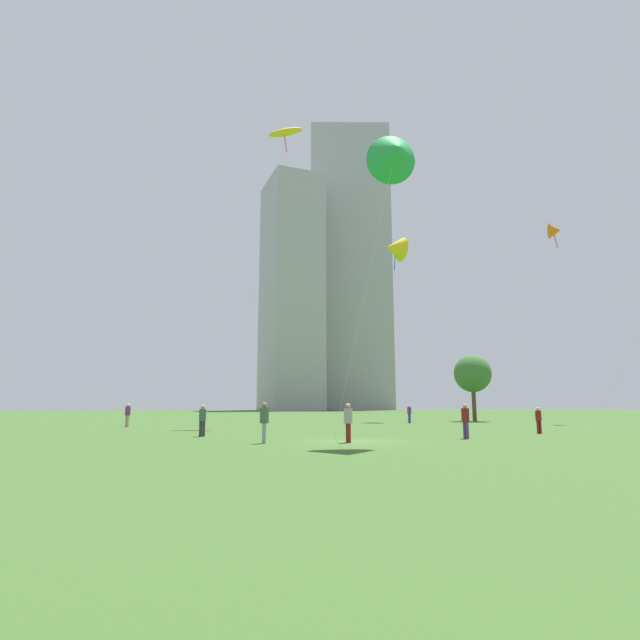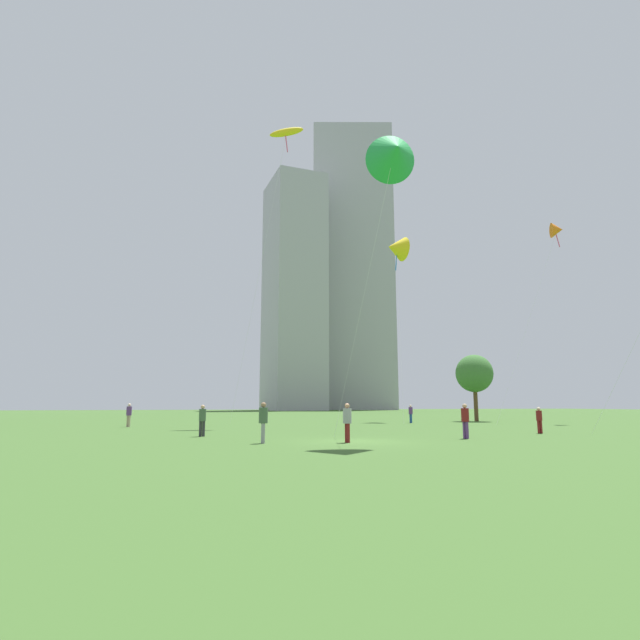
# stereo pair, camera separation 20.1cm
# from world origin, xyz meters

# --- Properties ---
(ground) EXTENTS (280.00, 280.00, 0.00)m
(ground) POSITION_xyz_m (0.00, 0.00, 0.00)
(ground) COLOR #3D6028
(person_standing_0) EXTENTS (0.38, 0.38, 1.69)m
(person_standing_0) POSITION_xyz_m (-6.44, 5.90, 0.98)
(person_standing_0) COLOR #2D2D33
(person_standing_0) RESTS_ON ground
(person_standing_1) EXTENTS (0.40, 0.40, 1.78)m
(person_standing_1) POSITION_xyz_m (-11.12, 19.37, 1.03)
(person_standing_1) COLOR tan
(person_standing_1) RESTS_ON ground
(person_standing_2) EXTENTS (0.34, 0.34, 1.55)m
(person_standing_2) POSITION_xyz_m (13.09, 3.05, 0.89)
(person_standing_2) COLOR maroon
(person_standing_2) RESTS_ON ground
(person_standing_3) EXTENTS (0.40, 0.40, 1.81)m
(person_standing_3) POSITION_xyz_m (-4.13, 0.23, 1.05)
(person_standing_3) COLOR gray
(person_standing_3) RESTS_ON ground
(person_standing_4) EXTENTS (0.39, 0.39, 1.75)m
(person_standing_4) POSITION_xyz_m (6.27, 0.29, 1.01)
(person_standing_4) COLOR #593372
(person_standing_4) RESTS_ON ground
(person_standing_5) EXTENTS (0.37, 0.37, 1.66)m
(person_standing_5) POSITION_xyz_m (13.38, 20.47, 0.96)
(person_standing_5) COLOR #1E478C
(person_standing_5) RESTS_ON ground
(person_standing_6) EXTENTS (0.39, 0.39, 1.76)m
(person_standing_6) POSITION_xyz_m (-0.38, -0.49, 1.02)
(person_standing_6) COLOR maroon
(person_standing_6) RESTS_ON ground
(kite_flying_1) EXTENTS (11.04, 3.44, 19.86)m
(kite_flying_1) POSITION_xyz_m (28.56, 17.10, 19.07)
(kite_flying_1) COLOR silver
(kite_flying_1) RESTS_ON ground
(kite_flying_2) EXTENTS (5.54, 5.42, 27.39)m
(kite_flying_2) POSITION_xyz_m (1.03, 19.35, 26.42)
(kite_flying_2) COLOR silver
(kite_flying_2) RESTS_ON ground
(kite_flying_3) EXTENTS (3.18, 5.84, 15.41)m
(kite_flying_3) POSITION_xyz_m (1.90, -1.31, 14.04)
(kite_flying_3) COLOR silver
(kite_flying_3) RESTS_ON ground
(kite_flying_4) EXTENTS (4.37, 8.89, 20.09)m
(kite_flying_4) POSITION_xyz_m (14.99, 26.07, 18.68)
(kite_flying_4) COLOR silver
(kite_flying_4) RESTS_ON ground
(park_tree_2) EXTENTS (3.76, 3.76, 6.78)m
(park_tree_2) POSITION_xyz_m (21.86, 22.70, 4.82)
(park_tree_2) COLOR brown
(park_tree_2) RESTS_ON ground
(distant_highrise_0) EXTENTS (16.00, 20.10, 68.29)m
(distant_highrise_0) POSITION_xyz_m (25.55, 117.54, 34.15)
(distant_highrise_0) COLOR #A8A8AD
(distant_highrise_0) RESTS_ON ground
(distant_highrise_1) EXTENTS (30.59, 27.93, 92.67)m
(distant_highrise_1) POSITION_xyz_m (48.30, 129.58, 46.33)
(distant_highrise_1) COLOR #A8A8AD
(distant_highrise_1) RESTS_ON ground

